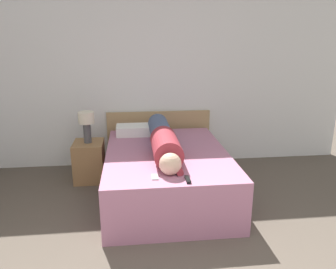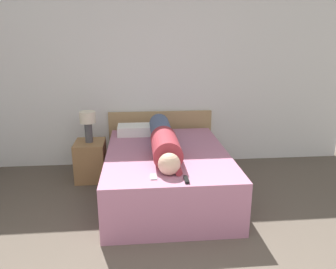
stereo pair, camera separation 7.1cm
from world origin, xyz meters
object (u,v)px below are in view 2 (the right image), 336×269
at_px(table_lamp, 88,122).
at_px(bed, 167,173).
at_px(person_lying, 164,140).
at_px(nightstand, 91,160).
at_px(tv_remote, 186,180).
at_px(pillow_near_headboard, 141,130).
at_px(cell_phone, 154,177).

bearing_deg(table_lamp, bed, -30.76).
relative_size(table_lamp, person_lying, 0.26).
distance_m(bed, nightstand, 1.15).
relative_size(table_lamp, tv_remote, 2.77).
height_order(nightstand, pillow_near_headboard, pillow_near_headboard).
xyz_separation_m(table_lamp, person_lying, (0.95, -0.60, -0.09)).
relative_size(bed, cell_phone, 15.08).
xyz_separation_m(tv_remote, cell_phone, (-0.30, 0.11, -0.01)).
distance_m(bed, person_lying, 0.43).
bearing_deg(cell_phone, bed, 75.32).
bearing_deg(tv_remote, person_lying, 99.87).
relative_size(table_lamp, pillow_near_headboard, 0.66).
height_order(pillow_near_headboard, cell_phone, pillow_near_headboard).
height_order(table_lamp, pillow_near_headboard, table_lamp).
distance_m(nightstand, person_lying, 1.21).
bearing_deg(table_lamp, cell_phone, -59.22).
xyz_separation_m(nightstand, pillow_near_headboard, (0.69, 0.15, 0.37)).
bearing_deg(person_lying, nightstand, 147.73).
bearing_deg(nightstand, bed, -30.76).
relative_size(pillow_near_headboard, tv_remote, 4.21).
bearing_deg(table_lamp, pillow_near_headboard, 12.50).
height_order(person_lying, pillow_near_headboard, person_lying).
distance_m(pillow_near_headboard, tv_remote, 1.65).
bearing_deg(table_lamp, person_lying, -32.27).
height_order(table_lamp, person_lying, table_lamp).
bearing_deg(bed, pillow_near_headboard, 112.04).
height_order(bed, tv_remote, tv_remote).
distance_m(table_lamp, cell_phone, 1.57).
distance_m(bed, tv_remote, 0.91).
bearing_deg(pillow_near_headboard, table_lamp, -167.50).
bearing_deg(table_lamp, tv_remote, -52.72).
relative_size(nightstand, pillow_near_headboard, 0.84).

